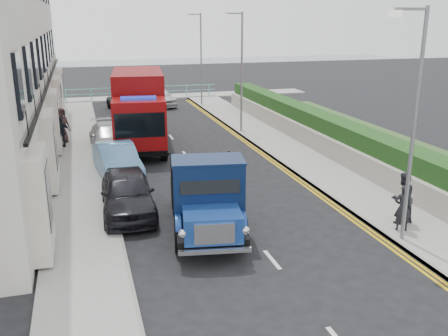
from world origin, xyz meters
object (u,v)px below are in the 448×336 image
at_px(lamp_near, 412,115).
at_px(bedford_lorry, 208,202).
at_px(pedestrian_east_near, 403,208).
at_px(lamp_mid, 240,66).
at_px(parked_car_front, 127,193).
at_px(lamp_far, 200,54).
at_px(red_lorry, 139,108).

bearing_deg(lamp_near, bedford_lorry, 159.72).
relative_size(lamp_near, pedestrian_east_near, 4.59).
xyz_separation_m(lamp_mid, pedestrian_east_near, (0.47, -15.45, -3.11)).
relative_size(lamp_mid, bedford_lorry, 1.23).
bearing_deg(parked_car_front, lamp_mid, 57.24).
xyz_separation_m(lamp_far, parked_car_front, (-7.78, -21.20, -3.23)).
xyz_separation_m(lamp_mid, lamp_far, (0.00, 10.00, 0.00)).
distance_m(lamp_near, lamp_far, 26.00).
height_order(lamp_near, pedestrian_east_near, lamp_near).
bearing_deg(lamp_mid, pedestrian_east_near, -88.25).
distance_m(parked_car_front, pedestrian_east_near, 9.28).
bearing_deg(bedford_lorry, lamp_far, 86.35).
bearing_deg(lamp_far, red_lorry, -117.86).
xyz_separation_m(bedford_lorry, red_lorry, (-0.58, 12.34, 0.91)).
height_order(lamp_near, bedford_lorry, lamp_near).
relative_size(lamp_mid, parked_car_front, 1.56).
xyz_separation_m(bedford_lorry, parked_car_front, (-2.23, 2.75, -0.42)).
relative_size(bedford_lorry, pedestrian_east_near, 3.72).
distance_m(bedford_lorry, parked_car_front, 3.57).
distance_m(lamp_near, pedestrian_east_near, 3.20).
xyz_separation_m(lamp_mid, bedford_lorry, (-5.55, -13.95, -2.81)).
height_order(lamp_mid, pedestrian_east_near, lamp_mid).
xyz_separation_m(lamp_mid, parked_car_front, (-7.78, -11.20, -3.23)).
bearing_deg(parked_car_front, bedford_lorry, -49.02).
height_order(lamp_mid, parked_car_front, lamp_mid).
height_order(lamp_far, parked_car_front, lamp_far).
relative_size(parked_car_front, pedestrian_east_near, 2.93).
relative_size(lamp_near, parked_car_front, 1.56).
bearing_deg(lamp_far, lamp_near, -90.00).
height_order(lamp_mid, lamp_far, same).
bearing_deg(lamp_mid, bedford_lorry, -111.71).
bearing_deg(lamp_mid, red_lorry, -165.32).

